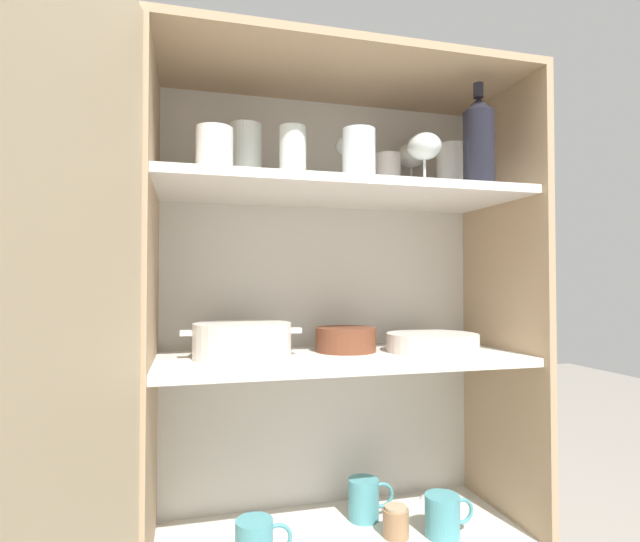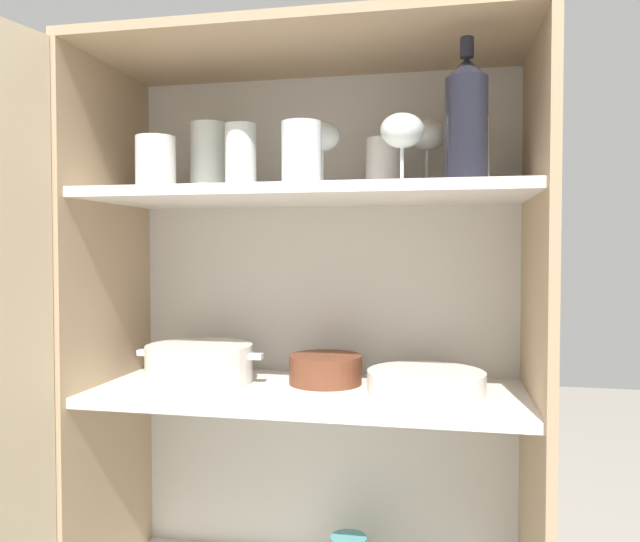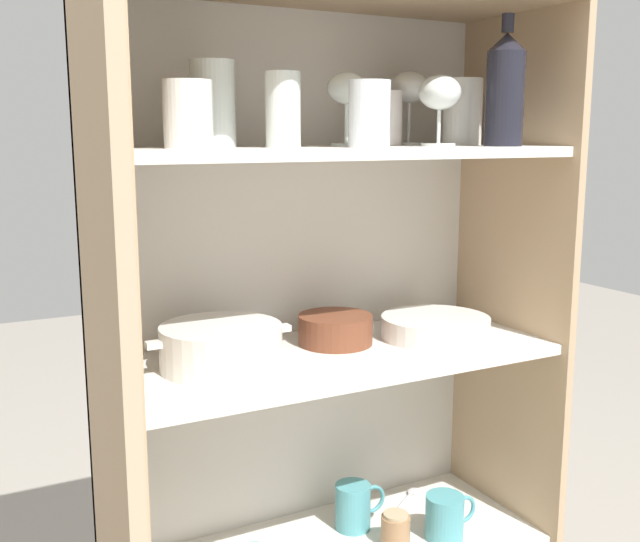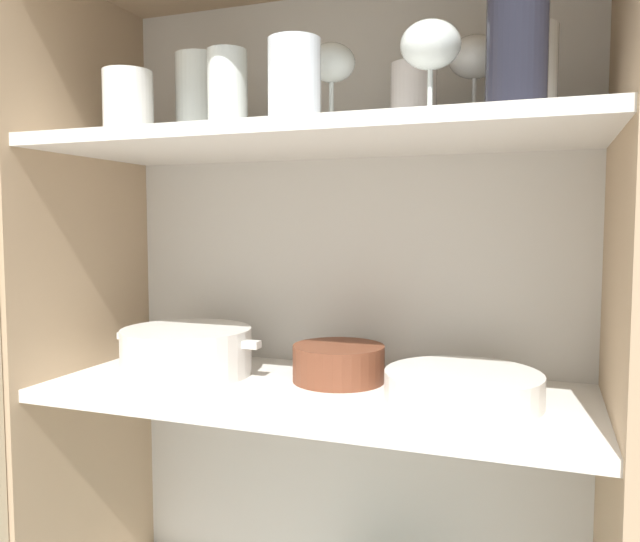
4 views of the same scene
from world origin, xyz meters
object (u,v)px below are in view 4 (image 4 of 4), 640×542
Objects in this scene: plate_stack_white at (463,387)px; mixing_bowl_large at (339,361)px; wine_bottle at (518,19)px; casserole_dish at (187,351)px.

plate_stack_white is 0.22m from mixing_bowl_large.
wine_bottle is at bearing -30.24° from mixing_bowl_large.
wine_bottle is 0.72m from casserole_dish.
mixing_bowl_large is 0.55× the size of casserole_dish.
mixing_bowl_large is at bearing 9.40° from casserole_dish.
plate_stack_white is at bearing -15.21° from mixing_bowl_large.
casserole_dish reaches higher than mixing_bowl_large.
wine_bottle is 0.57m from mixing_bowl_large.
wine_bottle is at bearing -56.71° from plate_stack_white.
wine_bottle is 0.50m from plate_stack_white.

